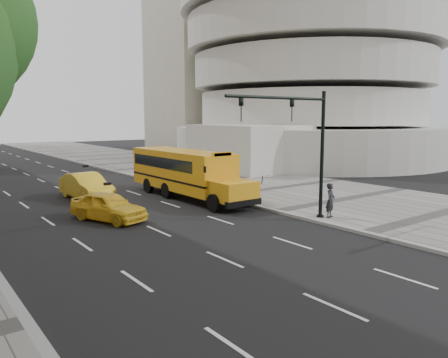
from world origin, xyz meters
TOP-DOWN VIEW (x-y plane):
  - ground at (0.00, 0.00)m, footprint 140.00×140.00m
  - sidewalk_museum at (12.00, 0.00)m, footprint 12.00×140.00m
  - curb_museum at (6.00, 0.00)m, footprint 0.30×140.00m
  - guggenheim at (29.37, 18.51)m, footprint 33.20×42.20m
  - school_bus at (4.50, 1.64)m, footprint 2.96×11.56m
  - taxi_near at (-2.00, -1.68)m, footprint 3.11×4.58m
  - taxi_far at (-0.86, 4.66)m, footprint 2.03×5.05m
  - pedestrian at (6.93, -8.31)m, footprint 0.74×0.62m
  - traffic_signal at (5.19, -7.96)m, footprint 6.18×0.36m

SIDE VIEW (x-z plane):
  - ground at x=0.00m, z-range 0.00..0.00m
  - sidewalk_museum at x=12.00m, z-range 0.00..0.15m
  - curb_museum at x=6.00m, z-range 0.00..0.15m
  - taxi_near at x=-2.00m, z-range 0.00..1.45m
  - taxi_far at x=-0.86m, z-range 0.00..1.63m
  - pedestrian at x=6.93m, z-range 0.15..1.88m
  - school_bus at x=4.50m, z-range 0.17..3.36m
  - traffic_signal at x=5.19m, z-range 0.89..7.29m
  - guggenheim at x=29.37m, z-range -3.92..31.08m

